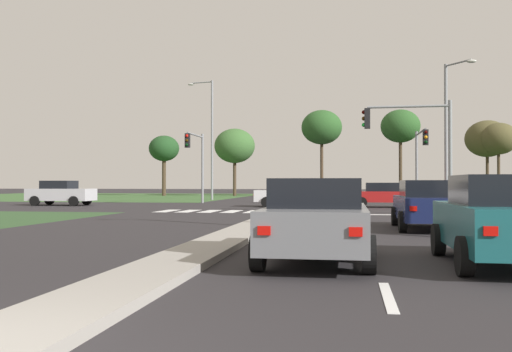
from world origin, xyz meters
The scene contains 32 objects.
ground_plane centered at (0.00, 30.00, 0.00)m, with size 200.00×200.00×0.00m, color #282628.
grass_verge_far_left centered at (-25.50, 54.50, 0.00)m, with size 35.00×35.00×0.01m, color #385B2D.
median_island_near centered at (0.00, 11.00, 0.07)m, with size 1.20×22.00×0.14m, color gray.
median_island_far centered at (0.00, 55.00, 0.07)m, with size 1.20×36.00×0.14m, color gray.
lane_dash_near centered at (3.50, 3.73, 0.01)m, with size 0.14×2.00×0.01m, color silver.
lane_dash_second centered at (3.50, 9.73, 0.01)m, with size 0.14×2.00×0.01m, color silver.
lane_dash_third centered at (3.50, 15.73, 0.01)m, with size 0.14×2.00×0.01m, color silver.
edge_line_right centered at (6.85, 12.00, 0.01)m, with size 0.14×24.00×0.01m, color silver.
stop_bar_near centered at (3.80, 23.00, 0.01)m, with size 6.40×0.50×0.01m, color silver.
crosswalk_bar_near centered at (-6.40, 24.80, 0.01)m, with size 0.70×2.80×0.01m, color silver.
crosswalk_bar_second centered at (-5.25, 24.80, 0.01)m, with size 0.70×2.80×0.01m, color silver.
crosswalk_bar_third centered at (-4.10, 24.80, 0.01)m, with size 0.70×2.80×0.01m, color silver.
crosswalk_bar_fourth centered at (-2.95, 24.80, 0.01)m, with size 0.70×2.80×0.01m, color silver.
crosswalk_bar_fifth centered at (-1.80, 24.80, 0.01)m, with size 0.70×2.80×0.01m, color silver.
crosswalk_bar_sixth centered at (-0.65, 24.80, 0.01)m, with size 0.70×2.80×0.01m, color silver.
car_navy_near centered at (5.48, 14.90, 0.79)m, with size 2.04×4.52×1.55m.
car_grey_second centered at (2.42, 6.81, 0.79)m, with size 2.02×4.20×1.55m.
car_red_third centered at (5.14, 31.22, 0.76)m, with size 4.55×2.01×1.49m.
car_silver_fourth centered at (-15.57, 30.69, 0.82)m, with size 4.22×2.02×1.62m.
car_teal_fifth centered at (5.67, 6.83, 0.82)m, with size 1.98×4.20×1.61m.
car_white_sixth centered at (-0.56, 30.87, 0.79)m, with size 4.36×1.95×1.55m.
traffic_signal_near_right centered at (6.10, 23.40, 3.62)m, with size 4.10×0.32×5.28m.
traffic_signal_far_left centered at (-7.60, 35.00, 3.49)m, with size 0.32×4.28×5.07m.
traffic_signal_far_right centered at (7.60, 34.67, 3.50)m, with size 0.32×5.02×5.02m.
street_lamp_second centered at (8.88, 31.50, 4.84)m, with size 1.53×1.87×8.61m.
street_lamp_third centered at (-8.93, 44.28, 5.75)m, with size 2.40×0.64×10.38m.
treeline_near centered at (-18.00, 58.84, 5.37)m, with size 3.47×3.47×6.92m.
treeline_second centered at (-9.82, 59.36, 5.65)m, with size 4.60×4.60×7.64m.
treeline_third centered at (0.05, 58.58, 7.52)m, with size 4.42×4.42×9.44m.
treeline_fourth centered at (8.28, 56.88, 7.34)m, with size 4.06×4.06×9.11m.
treeline_fifth centered at (16.54, 55.49, 5.84)m, with size 4.29×4.29×7.69m.
treeline_sixth centered at (17.29, 54.19, 5.73)m, with size 3.62×3.62×7.30m.
Camera 1 is at (3.01, -3.79, 1.47)m, focal length 39.88 mm.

